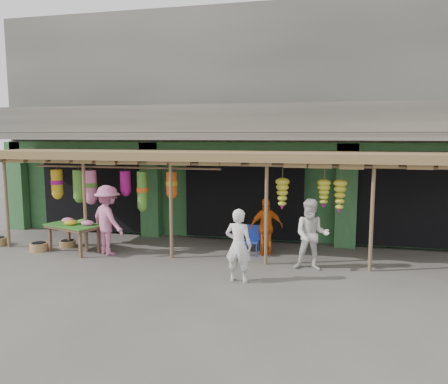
% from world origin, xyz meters
% --- Properties ---
extents(ground, '(80.00, 80.00, 0.00)m').
position_xyz_m(ground, '(0.00, 0.00, 0.00)').
color(ground, '#514C47').
rests_on(ground, ground).
extents(building, '(16.40, 6.80, 7.00)m').
position_xyz_m(building, '(-0.00, 4.87, 3.37)').
color(building, gray).
rests_on(building, ground).
extents(awning, '(14.00, 2.70, 2.79)m').
position_xyz_m(awning, '(-0.17, 0.80, 2.58)').
color(awning, brown).
rests_on(awning, ground).
extents(flower_table, '(1.73, 1.33, 0.91)m').
position_xyz_m(flower_table, '(-4.33, -0.22, 0.73)').
color(flower_table, brown).
rests_on(flower_table, ground).
extents(blue_chair, '(0.40, 0.40, 0.80)m').
position_xyz_m(blue_chair, '(0.52, 0.61, 0.45)').
color(blue_chair, '#1B34AF').
rests_on(blue_chair, ground).
extents(basket_mid, '(0.55, 0.55, 0.18)m').
position_xyz_m(basket_mid, '(-4.87, 0.22, 0.09)').
color(basket_mid, olive).
rests_on(basket_mid, ground).
extents(basket_right, '(0.57, 0.57, 0.22)m').
position_xyz_m(basket_right, '(-5.39, -0.37, 0.11)').
color(basket_right, '#926344').
rests_on(basket_right, ground).
extents(person_front, '(0.64, 0.46, 1.64)m').
position_xyz_m(person_front, '(0.58, -1.64, 0.82)').
color(person_front, silver).
rests_on(person_front, ground).
extents(person_right, '(0.84, 0.66, 1.72)m').
position_xyz_m(person_right, '(2.12, -0.39, 0.86)').
color(person_right, silver).
rests_on(person_right, ground).
extents(person_vendor, '(0.98, 0.69, 1.55)m').
position_xyz_m(person_vendor, '(0.89, 0.69, 0.77)').
color(person_vendor, orange).
rests_on(person_vendor, ground).
extents(person_shopper, '(1.41, 1.23, 1.89)m').
position_xyz_m(person_shopper, '(-3.31, -0.23, 0.95)').
color(person_shopper, '#D06E98').
rests_on(person_shopper, ground).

